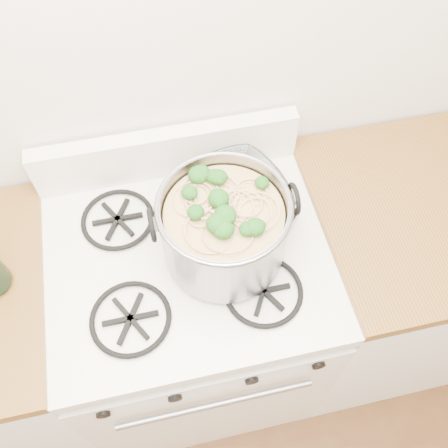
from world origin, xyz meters
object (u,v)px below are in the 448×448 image
Objects in this scene: gas_range at (196,321)px; stock_pot at (224,229)px; glass_bowl at (232,202)px; spatula at (276,216)px.

stock_pot is (0.10, -0.01, 0.59)m from gas_range.
gas_range is 0.54m from glass_bowl.
stock_pot is 0.17m from glass_bowl.
spatula is 0.13m from glass_bowl.
gas_range is 2.98× the size of spatula.
stock_pot reaches higher than glass_bowl.
gas_range is 2.60× the size of stock_pot.
gas_range is at bearing -141.07° from glass_bowl.
spatula is at bearing 21.88° from stock_pot.
glass_bowl reaches higher than gas_range.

